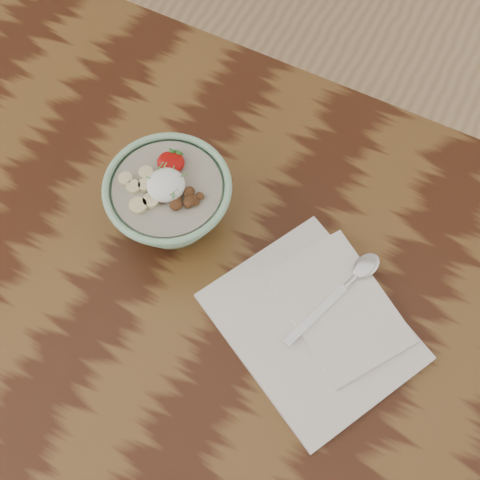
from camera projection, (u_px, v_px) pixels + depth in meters
The scene contains 4 objects.
table at pixel (252, 326), 109.93cm from camera, with size 160.00×90.00×75.00cm.
breakfast_bowl at pixel (170, 200), 102.10cm from camera, with size 19.31×19.31×13.08cm.
napkin at pixel (318, 322), 99.66cm from camera, with size 36.15×33.80×1.77cm.
spoon at pixel (354, 278), 101.21cm from camera, with size 8.68×19.85×1.06cm.
Camera 1 is at (14.21, -32.21, 170.81)cm, focal length 50.00 mm.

